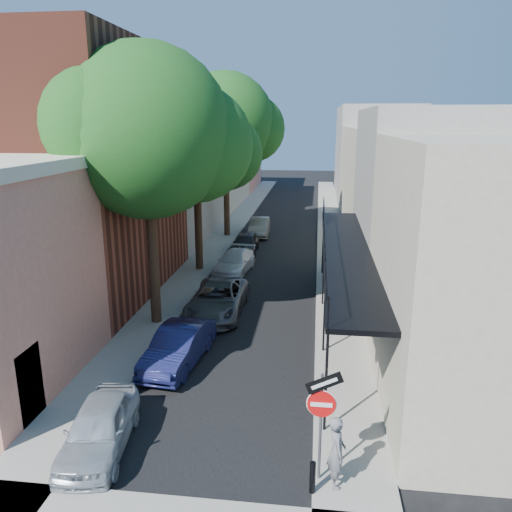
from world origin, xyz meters
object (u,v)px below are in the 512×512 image
(parked_car_f, at_px, (259,227))
(pedestrian, at_px, (337,451))
(sign_post, at_px, (322,408))
(oak_mid, at_px, (204,147))
(parked_car_c, at_px, (218,299))
(parked_car_d, at_px, (234,262))
(bollard, at_px, (313,477))
(parked_car_b, at_px, (178,347))
(parked_car_a, at_px, (99,428))
(parked_car_e, at_px, (246,244))
(oak_near, at_px, (159,136))
(oak_far, at_px, (232,124))

(parked_car_f, height_order, pedestrian, pedestrian)
(sign_post, distance_m, oak_mid, 19.14)
(parked_car_c, distance_m, parked_car_d, 6.40)
(bollard, bearing_deg, parked_car_f, 99.25)
(parked_car_b, bearing_deg, parked_car_f, 95.42)
(sign_post, xyz_separation_m, parked_car_b, (-4.99, 5.51, -1.35))
(bollard, height_order, parked_car_c, parked_car_c)
(sign_post, height_order, bollard, sign_post)
(parked_car_a, relative_size, pedestrian, 2.13)
(parked_car_b, relative_size, parked_car_e, 1.08)
(parked_car_b, bearing_deg, pedestrian, -39.79)
(parked_car_c, xyz_separation_m, parked_car_d, (-0.30, 6.39, -0.08))
(parked_car_e, height_order, pedestrian, pedestrian)
(sign_post, xyz_separation_m, parked_car_f, (-4.56, 26.54, -1.36))
(pedestrian, bearing_deg, oak_near, 27.60)
(bollard, xyz_separation_m, parked_car_e, (-4.68, 21.69, 0.14))
(parked_car_c, relative_size, parked_car_d, 1.17)
(oak_mid, height_order, parked_car_e, oak_mid)
(oak_mid, bearing_deg, bollard, -70.10)
(oak_mid, distance_m, parked_car_e, 7.72)
(oak_mid, distance_m, parked_car_a, 17.87)
(oak_near, xyz_separation_m, parked_car_c, (1.97, 1.14, -7.18))
(oak_near, xyz_separation_m, parked_car_d, (1.66, 7.54, -7.25))
(bollard, relative_size, pedestrian, 0.45)
(parked_car_b, xyz_separation_m, parked_car_c, (0.43, 4.92, 0.01))
(parked_car_a, bearing_deg, bollard, -18.33)
(bollard, relative_size, parked_car_c, 0.16)
(parked_car_d, bearing_deg, parked_car_c, -81.26)
(bollard, distance_m, parked_car_b, 7.69)
(bollard, distance_m, oak_mid, 19.96)
(parked_car_c, xyz_separation_m, pedestrian, (4.94, -10.56, 0.31))
(oak_far, xyz_separation_m, parked_car_f, (1.95, 0.25, -7.58))
(oak_near, distance_m, oak_mid, 8.01)
(bollard, height_order, oak_mid, oak_mid)
(parked_car_e, xyz_separation_m, pedestrian, (5.22, -21.35, 0.35))
(sign_post, xyz_separation_m, oak_near, (-6.53, 9.29, 5.84))
(bollard, relative_size, parked_car_b, 0.19)
(oak_mid, relative_size, parked_car_a, 2.68)
(parked_car_a, distance_m, parked_car_c, 9.91)
(bollard, distance_m, oak_far, 28.58)
(parked_car_a, relative_size, parked_car_c, 0.75)
(parked_car_e, distance_m, pedestrian, 21.98)
(oak_far, relative_size, pedestrian, 6.67)
(oak_near, bearing_deg, bollard, -56.88)
(oak_near, height_order, parked_car_c, oak_near)
(pedestrian, bearing_deg, parked_car_b, 34.95)
(parked_car_f, bearing_deg, parked_car_b, -94.01)
(sign_post, distance_m, parked_car_e, 21.80)
(oak_near, xyz_separation_m, pedestrian, (6.91, -9.42, -6.87))
(parked_car_b, relative_size, pedestrian, 2.35)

